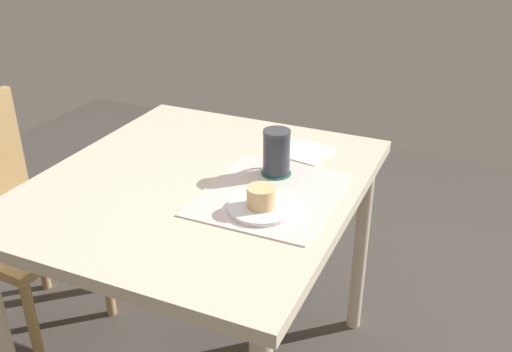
{
  "coord_description": "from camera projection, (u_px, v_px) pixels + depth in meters",
  "views": [
    {
      "loc": [
        -1.26,
        -0.74,
        1.5
      ],
      "look_at": [
        -0.0,
        -0.18,
        0.81
      ],
      "focal_mm": 40.0,
      "sensor_mm": 36.0,
      "label": 1
    }
  ],
  "objects": [
    {
      "name": "dining_table",
      "position": [
        200.0,
        206.0,
        1.67
      ],
      "size": [
        1.01,
        0.89,
        0.76
      ],
      "color": "beige",
      "rests_on": "ground_plane"
    },
    {
      "name": "paper_napkin",
      "position": [
        305.0,
        152.0,
        1.8
      ],
      "size": [
        0.17,
        0.17,
        0.0
      ],
      "primitive_type": "cube",
      "rotation": [
        0.0,
        0.0,
        -0.17
      ],
      "color": "white",
      "rests_on": "dining_table"
    },
    {
      "name": "pastry",
      "position": [
        261.0,
        197.0,
        1.45
      ],
      "size": [
        0.08,
        0.08,
        0.05
      ],
      "primitive_type": "cylinder",
      "color": "#E5BC7F",
      "rests_on": "pastry_plate"
    },
    {
      "name": "coffee_coaster",
      "position": [
        276.0,
        173.0,
        1.66
      ],
      "size": [
        0.09,
        0.09,
        0.0
      ],
      "primitive_type": "cylinder",
      "color": "#196B4C",
      "rests_on": "placemat"
    },
    {
      "name": "pastry_plate",
      "position": [
        261.0,
        208.0,
        1.47
      ],
      "size": [
        0.17,
        0.17,
        0.01
      ],
      "primitive_type": "cylinder",
      "color": "white",
      "rests_on": "placemat"
    },
    {
      "name": "placemat",
      "position": [
        269.0,
        194.0,
        1.55
      ],
      "size": [
        0.41,
        0.35,
        0.0
      ],
      "primitive_type": "cube",
      "color": "silver",
      "rests_on": "dining_table"
    },
    {
      "name": "coffee_mug",
      "position": [
        277.0,
        152.0,
        1.63
      ],
      "size": [
        0.11,
        0.08,
        0.13
      ],
      "color": "#2D333D",
      "rests_on": "coffee_coaster"
    },
    {
      "name": "wooden_chair",
      "position": [
        8.0,
        214.0,
        2.01
      ],
      "size": [
        0.45,
        0.45,
        0.87
      ],
      "rotation": [
        0.0,
        0.0,
        3.07
      ],
      "color": "tan",
      "rests_on": "ground_plane"
    }
  ]
}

